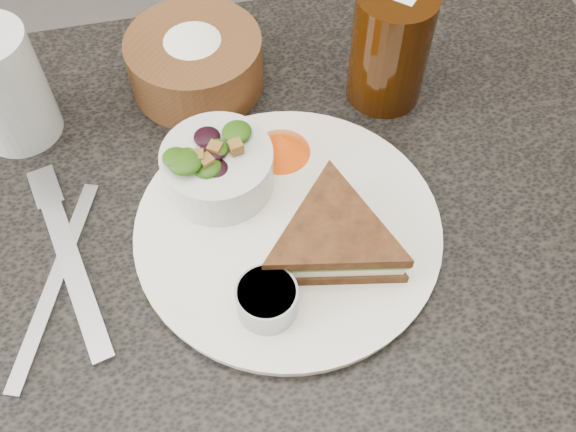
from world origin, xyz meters
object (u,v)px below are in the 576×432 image
Objects in this scene: bread_basket at (194,55)px; water_glass at (3,87)px; sandwich at (334,238)px; dining_table at (253,363)px; dinner_plate at (288,229)px; salad_bowl at (217,163)px; cola_glass at (391,44)px; dressing_ramekin at (267,300)px.

water_glass reaches higher than bread_basket.
water_glass is (-0.30, 0.24, 0.03)m from sandwich.
dining_table is 0.47m from bread_basket.
dinner_plate is at bearing 145.45° from sandwich.
salad_bowl is (-0.09, 0.10, 0.01)m from sandwich.
cola_glass is at bearing -16.88° from bread_basket.
salad_bowl is 0.86× the size of water_glass.
salad_bowl is at bearing -154.63° from cola_glass.
water_glass is (-0.41, 0.03, -0.01)m from cola_glass.
cola_glass reaches higher than salad_bowl.
dinner_plate is at bearing -49.75° from salad_bowl.
dinner_plate is 0.10m from salad_bowl.
dinner_plate is 0.33m from water_glass.
bread_basket is at bearing 120.25° from sandwich.
sandwich is (0.09, -0.05, 0.41)m from dining_table.
salad_bowl reaches higher than dinner_plate.
sandwich is 0.09m from dressing_ramekin.
dinner_plate is 0.06m from sandwich.
dinner_plate is 1.94× the size of bread_basket.
dinner_plate reaches higher than dining_table.
sandwich is 0.24m from cola_glass.
dressing_ramekin is (-0.04, -0.08, 0.02)m from dinner_plate.
bread_basket is 1.18× the size of water_glass.
dining_table is 0.39m from dinner_plate.
dressing_ramekin is at bearing -127.26° from cola_glass.
cola_glass is at bearing -4.77° from water_glass.
water_glass reaches higher than dressing_ramekin.
salad_bowl is at bearing -89.98° from bread_basket.
cola_glass is (0.15, 0.17, 0.07)m from dinner_plate.
dining_table is 0.42m from dressing_ramekin.
dressing_ramekin is at bearing -52.11° from water_glass.
dining_table is at bearing 161.87° from dinner_plate.
sandwich is at bearing -48.21° from salad_bowl.
dressing_ramekin is at bearing -82.91° from salad_bowl.
water_glass reaches higher than dinner_plate.
dining_table is 0.42m from salad_bowl.
sandwich reaches higher than dinner_plate.
dinner_plate is 0.24m from bread_basket.
water_glass is (-0.22, 0.28, 0.04)m from dressing_ramekin.
bread_basket is (-0.02, 0.31, 0.01)m from dressing_ramekin.
dinner_plate is 0.24m from cola_glass.
bread_basket reaches higher than dining_table.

